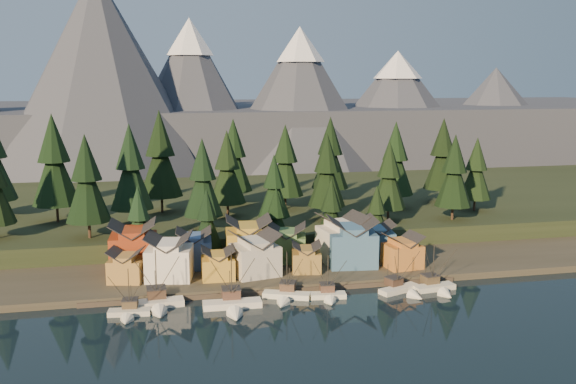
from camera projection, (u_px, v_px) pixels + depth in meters
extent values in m
plane|color=black|center=(292.00, 320.00, 120.06)|extent=(500.00, 500.00, 0.00)
cube|color=#343026|center=(257.00, 258.00, 158.41)|extent=(400.00, 50.00, 1.50)
cube|color=black|center=(231.00, 209.00, 206.12)|extent=(420.00, 100.00, 6.00)
cube|color=#483D33|center=(275.00, 289.00, 135.84)|extent=(80.00, 4.00, 1.00)
cube|color=#424755|center=(196.00, 133.00, 348.33)|extent=(560.00, 160.00, 30.00)
cone|color=#424755|center=(100.00, 77.00, 275.97)|extent=(100.00, 100.00, 90.00)
cone|color=#424755|center=(191.00, 96.00, 303.17)|extent=(80.00, 80.00, 72.00)
cone|color=white|center=(189.00, 37.00, 298.34)|extent=(22.40, 22.40, 17.28)
cone|color=#424755|center=(300.00, 100.00, 302.34)|extent=(84.00, 84.00, 68.00)
cone|color=white|center=(300.00, 44.00, 297.78)|extent=(23.52, 23.52, 16.32)
cone|color=#424755|center=(396.00, 108.00, 330.02)|extent=(92.00, 92.00, 58.00)
cone|color=white|center=(398.00, 65.00, 326.13)|extent=(25.76, 25.76, 13.92)
cone|color=#424755|center=(494.00, 114.00, 350.87)|extent=(88.00, 88.00, 50.00)
cube|color=beige|center=(129.00, 313.00, 122.49)|extent=(8.22, 3.53, 1.42)
cone|color=beige|center=(126.00, 322.00, 118.21)|extent=(2.94, 3.00, 2.66)
cube|color=black|center=(130.00, 316.00, 122.59)|extent=(8.42, 3.59, 0.31)
cube|color=brown|center=(130.00, 304.00, 123.68)|extent=(3.11, 2.96, 1.60)
cube|color=#2D2A2B|center=(130.00, 299.00, 123.52)|extent=(3.31, 3.15, 0.18)
cylinder|color=black|center=(129.00, 289.00, 122.15)|extent=(0.16, 0.16, 7.98)
cylinder|color=black|center=(131.00, 295.00, 125.08)|extent=(0.12, 0.12, 3.90)
cube|color=beige|center=(157.00, 304.00, 126.92)|extent=(10.54, 4.00, 1.80)
cone|color=beige|center=(160.00, 315.00, 121.54)|extent=(3.58, 3.73, 3.37)
cube|color=black|center=(158.00, 308.00, 127.04)|extent=(10.79, 4.07, 0.39)
cube|color=#483426|center=(156.00, 293.00, 128.41)|extent=(3.79, 3.58, 2.02)
cube|color=#2D2A2B|center=(156.00, 288.00, 128.21)|extent=(4.03, 3.82, 0.22)
cylinder|color=black|center=(156.00, 275.00, 126.47)|extent=(0.20, 0.20, 10.11)
cylinder|color=black|center=(155.00, 282.00, 130.16)|extent=(0.16, 0.16, 4.94)
cube|color=white|center=(232.00, 305.00, 126.49)|extent=(11.62, 3.63, 1.78)
cone|color=white|center=(236.00, 317.00, 120.37)|extent=(3.43, 4.02, 3.33)
cube|color=black|center=(232.00, 308.00, 126.61)|extent=(11.90, 3.69, 0.39)
cube|color=brown|center=(231.00, 293.00, 128.23)|extent=(3.64, 3.42, 2.00)
cube|color=#2D2A2B|center=(231.00, 288.00, 128.03)|extent=(3.87, 3.65, 0.22)
cylinder|color=black|center=(232.00, 276.00, 126.14)|extent=(0.20, 0.20, 9.99)
cylinder|color=black|center=(230.00, 282.00, 130.27)|extent=(0.16, 0.16, 4.89)
cube|color=white|center=(286.00, 296.00, 131.99)|extent=(10.05, 6.21, 1.53)
cone|color=white|center=(282.00, 305.00, 126.84)|extent=(3.88, 4.12, 2.87)
cube|color=black|center=(286.00, 299.00, 132.10)|extent=(10.29, 6.34, 0.33)
cube|color=brown|center=(288.00, 286.00, 133.45)|extent=(3.90, 3.79, 1.72)
cube|color=#2D2A2B|center=(288.00, 282.00, 133.28)|extent=(4.14, 4.04, 0.19)
cylinder|color=black|center=(287.00, 272.00, 131.68)|extent=(0.17, 0.17, 8.60)
cylinder|color=black|center=(289.00, 277.00, 135.16)|extent=(0.13, 0.13, 4.20)
cube|color=silver|center=(328.00, 296.00, 131.93)|extent=(7.60, 3.53, 1.42)
cone|color=silver|center=(331.00, 303.00, 127.99)|extent=(2.95, 2.81, 2.66)
cube|color=black|center=(328.00, 299.00, 132.02)|extent=(7.78, 3.60, 0.31)
cube|color=brown|center=(327.00, 288.00, 133.00)|extent=(3.14, 2.99, 1.60)
cube|color=#2D2A2B|center=(327.00, 284.00, 132.84)|extent=(3.34, 3.19, 0.18)
cylinder|color=black|center=(328.00, 274.00, 131.54)|extent=(0.16, 0.16, 7.99)
cylinder|color=black|center=(326.00, 280.00, 134.27)|extent=(0.12, 0.12, 3.91)
cube|color=silver|center=(399.00, 290.00, 135.65)|extent=(9.82, 6.03, 1.49)
cone|color=silver|center=(417.00, 297.00, 131.39)|extent=(3.78, 4.02, 2.80)
cube|color=black|center=(399.00, 293.00, 135.75)|extent=(10.05, 6.16, 0.33)
cube|color=#432F24|center=(394.00, 281.00, 136.81)|extent=(3.80, 3.69, 1.68)
cube|color=#2D2A2B|center=(394.00, 277.00, 136.65)|extent=(4.04, 3.93, 0.19)
cylinder|color=black|center=(398.00, 267.00, 135.26)|extent=(0.17, 0.17, 8.40)
cylinder|color=black|center=(388.00, 273.00, 138.19)|extent=(0.13, 0.13, 4.10)
cube|color=silver|center=(434.00, 288.00, 136.77)|extent=(9.41, 4.14, 1.57)
cone|color=silver|center=(447.00, 296.00, 132.15)|extent=(3.34, 3.47, 2.95)
cube|color=black|center=(434.00, 291.00, 136.88)|extent=(9.63, 4.22, 0.34)
cube|color=brown|center=(430.00, 279.00, 138.04)|extent=(3.51, 3.35, 1.77)
cube|color=#2D2A2B|center=(430.00, 275.00, 137.87)|extent=(3.74, 3.57, 0.20)
cylinder|color=black|center=(434.00, 264.00, 136.37)|extent=(0.18, 0.18, 8.85)
cylinder|color=black|center=(426.00, 271.00, 139.54)|extent=(0.14, 0.14, 4.33)
cube|color=olive|center=(127.00, 270.00, 137.52)|extent=(8.37, 7.72, 4.89)
cube|color=olive|center=(126.00, 257.00, 137.00)|extent=(5.23, 6.85, 1.00)
cube|color=silver|center=(169.00, 263.00, 139.15)|extent=(11.00, 10.15, 6.94)
cube|color=silver|center=(169.00, 245.00, 138.42)|extent=(6.72, 9.19, 1.35)
cube|color=gold|center=(218.00, 268.00, 139.54)|extent=(7.25, 6.80, 4.67)
cube|color=gold|center=(218.00, 255.00, 139.04)|extent=(4.09, 6.55, 0.99)
cube|color=beige|center=(255.00, 260.00, 141.99)|extent=(11.08, 10.23, 6.70)
cube|color=beige|center=(255.00, 242.00, 141.28)|extent=(6.87, 9.14, 1.33)
cube|color=olive|center=(306.00, 261.00, 144.76)|extent=(7.38, 7.38, 4.56)
cube|color=olive|center=(306.00, 250.00, 144.28)|extent=(4.53, 6.76, 0.90)
cube|color=#396187|center=(352.00, 249.00, 148.99)|extent=(11.73, 10.24, 7.94)
cube|color=#396187|center=(352.00, 229.00, 148.16)|extent=(6.90, 9.51, 1.51)
cube|color=#BE7431|center=(402.00, 256.00, 147.65)|extent=(8.57, 7.73, 5.35)
cube|color=#BE7431|center=(403.00, 242.00, 147.08)|extent=(5.08, 7.15, 1.09)
cube|color=maroon|center=(134.00, 252.00, 146.13)|extent=(10.67, 9.59, 7.95)
cube|color=maroon|center=(133.00, 232.00, 145.30)|extent=(6.07, 9.18, 1.44)
cube|color=#3C598F|center=(194.00, 253.00, 147.68)|extent=(8.53, 8.07, 6.48)
cube|color=#3C598F|center=(194.00, 237.00, 147.01)|extent=(4.94, 7.64, 1.12)
cube|color=#AF8B2D|center=(248.00, 247.00, 151.05)|extent=(11.08, 9.67, 7.77)
cube|color=#AF8B2D|center=(248.00, 228.00, 150.24)|extent=(6.42, 9.09, 1.46)
cube|color=#49703C|center=(287.00, 248.00, 152.65)|extent=(10.34, 9.21, 6.24)
cube|color=#49703C|center=(287.00, 233.00, 152.00)|extent=(6.45, 8.10, 1.24)
cube|color=silver|center=(342.00, 244.00, 153.10)|extent=(11.41, 10.44, 7.95)
cube|color=silver|center=(342.00, 225.00, 152.28)|extent=(6.83, 9.61, 1.44)
cube|color=#396187|center=(377.00, 244.00, 156.78)|extent=(8.45, 8.04, 6.18)
cube|color=#396187|center=(378.00, 229.00, 156.14)|extent=(5.04, 7.47, 1.07)
cylinder|color=#332319|center=(57.00, 213.00, 173.60)|extent=(0.70, 0.70, 5.17)
cone|color=black|center=(55.00, 172.00, 171.62)|extent=(12.64, 12.64, 17.81)
cone|color=black|center=(53.00, 138.00, 170.00)|extent=(8.62, 8.62, 12.92)
cylinder|color=#332319|center=(89.00, 229.00, 156.49)|extent=(0.70, 0.70, 4.49)
cone|color=black|center=(87.00, 190.00, 154.77)|extent=(10.97, 10.97, 15.46)
cone|color=black|center=(85.00, 157.00, 153.36)|extent=(7.48, 7.48, 11.22)
cylinder|color=#332319|center=(133.00, 216.00, 170.09)|extent=(0.70, 0.70, 4.75)
cone|color=black|center=(131.00, 178.00, 168.27)|extent=(11.62, 11.62, 16.37)
cone|color=black|center=(130.00, 146.00, 166.78)|extent=(7.92, 7.92, 11.88)
cylinder|color=#332319|center=(162.00, 203.00, 186.14)|extent=(0.70, 0.70, 5.21)
cone|color=black|center=(161.00, 165.00, 184.15)|extent=(12.73, 12.73, 17.94)
cone|color=black|center=(160.00, 133.00, 182.51)|extent=(8.68, 8.68, 13.02)
cylinder|color=#332319|center=(204.00, 222.00, 164.25)|extent=(0.70, 0.70, 4.18)
cone|color=black|center=(203.00, 188.00, 162.65)|extent=(10.21, 10.21, 14.38)
cone|color=black|center=(202.00, 159.00, 161.34)|extent=(6.96, 6.96, 10.44)
cylinder|color=#332319|center=(228.00, 209.00, 180.33)|extent=(0.70, 0.70, 4.28)
cone|color=black|center=(227.00, 177.00, 178.69)|extent=(10.47, 10.47, 14.75)
cone|color=black|center=(227.00, 149.00, 177.35)|extent=(7.14, 7.14, 10.71)
cylinder|color=#332319|center=(274.00, 222.00, 166.12)|extent=(0.70, 0.70, 3.41)
cone|color=black|center=(274.00, 194.00, 164.82)|extent=(8.34, 8.34, 11.76)
cone|color=black|center=(274.00, 171.00, 163.74)|extent=(5.69, 5.69, 8.53)
cylinder|color=#332319|center=(285.00, 202.00, 190.78)|extent=(0.70, 0.70, 4.44)
cone|color=black|center=(285.00, 170.00, 189.08)|extent=(10.85, 10.85, 15.29)
cone|color=black|center=(285.00, 143.00, 187.69)|extent=(7.40, 7.40, 11.10)
cylinder|color=#332319|center=(326.00, 213.00, 176.11)|extent=(0.70, 0.70, 4.20)
cone|color=black|center=(327.00, 180.00, 174.50)|extent=(10.28, 10.28, 14.48)
cone|color=black|center=(327.00, 153.00, 173.18)|extent=(7.01, 7.01, 10.51)
cylinder|color=#332319|center=(330.00, 194.00, 201.77)|extent=(0.70, 0.70, 4.71)
cone|color=black|center=(330.00, 162.00, 199.97)|extent=(11.52, 11.52, 16.23)
cone|color=black|center=(330.00, 136.00, 198.49)|extent=(7.85, 7.85, 11.78)
cylinder|color=#332319|center=(388.00, 214.00, 174.64)|extent=(0.70, 0.70, 3.86)
cone|color=black|center=(389.00, 184.00, 173.16)|extent=(9.44, 9.44, 13.30)
cone|color=black|center=(390.00, 159.00, 171.95)|extent=(6.44, 6.44, 9.65)
cylinder|color=#332319|center=(394.00, 201.00, 191.63)|extent=(0.70, 0.70, 4.58)
cone|color=black|center=(395.00, 168.00, 189.88)|extent=(11.19, 11.19, 15.77)
cone|color=black|center=(396.00, 141.00, 188.44)|extent=(7.63, 7.63, 11.44)
cylinder|color=#332319|center=(452.00, 212.00, 176.42)|extent=(0.70, 0.70, 4.15)
cone|color=black|center=(454.00, 180.00, 174.83)|extent=(10.15, 10.15, 14.30)
cone|color=black|center=(455.00, 153.00, 173.53)|extent=(6.92, 6.92, 10.38)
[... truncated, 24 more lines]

